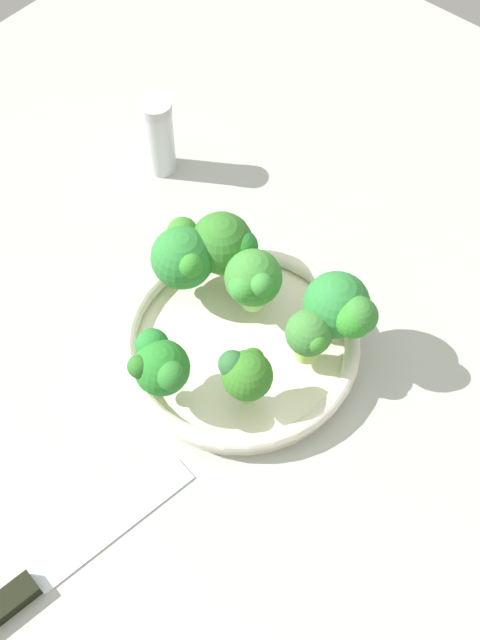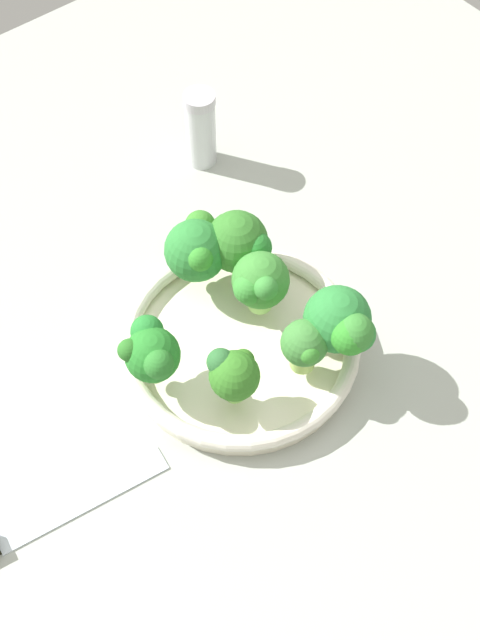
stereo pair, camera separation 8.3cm
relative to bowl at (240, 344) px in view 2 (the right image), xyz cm
name	(u,v)px [view 2 (the right image)]	position (x,y,z in cm)	size (l,w,h in cm)	color
ground_plane	(244,392)	(2.28, 3.47, -2.81)	(130.00, 130.00, 2.50)	#A6ADA1
bowl	(240,344)	(0.00, 0.00, 0.00)	(24.84, 24.84, 3.06)	#EEE7CC
broccoli_floret_0	(151,353)	(9.40, -1.77, 5.67)	(5.59, 6.99, 6.69)	#89BE5B
broccoli_floret_1	(238,243)	(-5.25, -6.93, 5.88)	(6.71, 7.13, 7.64)	#92BF58
broccoli_floret_2	(233,374)	(4.58, 4.69, 5.19)	(5.13, 5.47, 6.13)	#88C95B
broccoli_floret_3	(259,283)	(-3.82, -1.63, 5.77)	(6.36, 6.10, 7.26)	#9DD26D
broccoli_floret_4	(196,249)	(-1.50, -9.04, 5.77)	(6.91, 6.73, 7.47)	#A0D961
broccoli_floret_5	(306,344)	(-2.90, 6.57, 5.26)	(5.08, 4.75, 6.27)	#A2CA63
broccoli_floret_6	(343,325)	(-6.55, 7.62, 6.45)	(6.69, 7.97, 7.98)	#86C256
pepper_shaker	(201,129)	(-13.84, -24.68, 3.61)	(3.76, 3.76, 10.24)	silver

